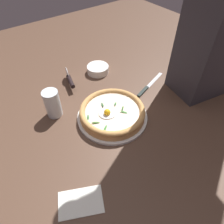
% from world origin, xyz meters
% --- Properties ---
extents(ground_plane, '(2.40, 2.40, 0.03)m').
position_xyz_m(ground_plane, '(0.00, 0.00, -0.01)').
color(ground_plane, brown).
rests_on(ground_plane, ground).
extents(pizza_plate, '(0.31, 0.31, 0.01)m').
position_xyz_m(pizza_plate, '(-0.01, -0.00, 0.01)').
color(pizza_plate, white).
rests_on(pizza_plate, ground).
extents(pizza, '(0.28, 0.28, 0.06)m').
position_xyz_m(pizza, '(-0.01, -0.00, 0.03)').
color(pizza, tan).
rests_on(pizza, pizza_plate).
extents(side_bowl, '(0.12, 0.12, 0.04)m').
position_xyz_m(side_bowl, '(-0.16, -0.32, 0.02)').
color(side_bowl, white).
rests_on(side_bowl, ground).
extents(pizza_cutter, '(0.05, 0.15, 0.07)m').
position_xyz_m(pizza_cutter, '(0.02, -0.31, 0.04)').
color(pizza_cutter, silver).
rests_on(pizza_cutter, ground).
extents(table_knife, '(0.24, 0.09, 0.01)m').
position_xyz_m(table_knife, '(-0.28, -0.06, 0.00)').
color(table_knife, silver).
rests_on(table_knife, ground).
extents(drinking_glass, '(0.07, 0.07, 0.13)m').
position_xyz_m(drinking_glass, '(0.18, -0.17, 0.05)').
color(drinking_glass, silver).
rests_on(drinking_glass, ground).
extents(folded_napkin, '(0.17, 0.14, 0.01)m').
position_xyz_m(folded_napkin, '(0.29, 0.23, 0.00)').
color(folded_napkin, white).
rests_on(folded_napkin, ground).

